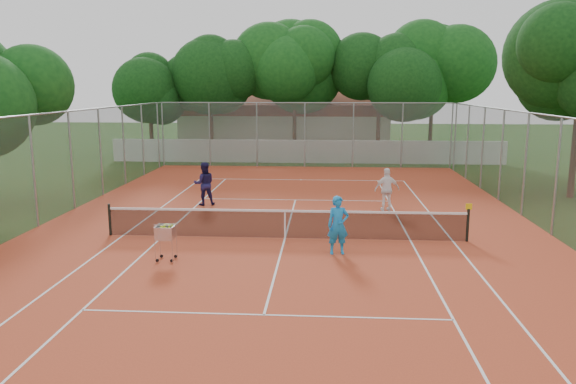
# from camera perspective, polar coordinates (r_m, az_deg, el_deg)

# --- Properties ---
(ground) EXTENTS (120.00, 120.00, 0.00)m
(ground) POSITION_cam_1_polar(r_m,az_deg,el_deg) (18.70, -0.31, -4.77)
(ground) COLOR #193B10
(ground) RESTS_ON ground
(court_pad) EXTENTS (18.00, 34.00, 0.02)m
(court_pad) POSITION_cam_1_polar(r_m,az_deg,el_deg) (18.69, -0.31, -4.74)
(court_pad) COLOR #B74223
(court_pad) RESTS_ON ground
(court_lines) EXTENTS (10.98, 23.78, 0.01)m
(court_lines) POSITION_cam_1_polar(r_m,az_deg,el_deg) (18.69, -0.31, -4.70)
(court_lines) COLOR white
(court_lines) RESTS_ON court_pad
(tennis_net) EXTENTS (11.88, 0.10, 0.98)m
(tennis_net) POSITION_cam_1_polar(r_m,az_deg,el_deg) (18.57, -0.31, -3.25)
(tennis_net) COLOR black
(tennis_net) RESTS_ON court_pad
(perimeter_fence) EXTENTS (18.00, 34.00, 4.00)m
(perimeter_fence) POSITION_cam_1_polar(r_m,az_deg,el_deg) (18.27, -0.32, 1.29)
(perimeter_fence) COLOR slate
(perimeter_fence) RESTS_ON ground
(boundary_wall) EXTENTS (26.00, 0.30, 1.50)m
(boundary_wall) POSITION_cam_1_polar(r_m,az_deg,el_deg) (37.24, 1.81, 4.13)
(boundary_wall) COLOR silver
(boundary_wall) RESTS_ON ground
(clubhouse) EXTENTS (16.40, 9.00, 4.40)m
(clubhouse) POSITION_cam_1_polar(r_m,az_deg,el_deg) (47.17, -0.18, 7.28)
(clubhouse) COLOR beige
(clubhouse) RESTS_ON ground
(tropical_trees) EXTENTS (29.00, 19.00, 10.00)m
(tropical_trees) POSITION_cam_1_polar(r_m,az_deg,el_deg) (40.00, 2.01, 10.68)
(tropical_trees) COLOR black
(tropical_trees) RESTS_ON ground
(player_near) EXTENTS (0.70, 0.52, 1.76)m
(player_near) POSITION_cam_1_polar(r_m,az_deg,el_deg) (16.84, 5.10, -3.37)
(player_near) COLOR #1986D4
(player_near) RESTS_ON court_pad
(player_far_left) EXTENTS (1.05, 0.91, 1.83)m
(player_far_left) POSITION_cam_1_polar(r_m,az_deg,el_deg) (23.98, -8.51, 0.84)
(player_far_left) COLOR #1B1745
(player_far_left) RESTS_ON court_pad
(player_far_right) EXTENTS (1.08, 0.60, 1.74)m
(player_far_right) POSITION_cam_1_polar(r_m,az_deg,el_deg) (22.96, 10.03, 0.25)
(player_far_right) COLOR white
(player_far_right) RESTS_ON court_pad
(ball_hopper) EXTENTS (0.69, 0.69, 1.13)m
(ball_hopper) POSITION_cam_1_polar(r_m,az_deg,el_deg) (16.59, -12.31, -4.94)
(ball_hopper) COLOR silver
(ball_hopper) RESTS_ON court_pad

